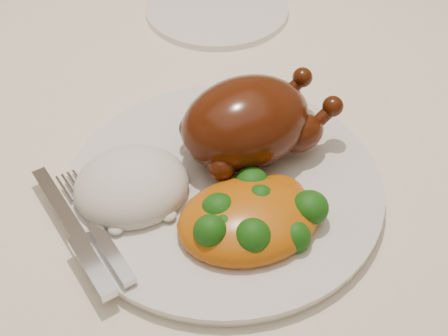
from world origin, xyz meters
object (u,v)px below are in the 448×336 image
dinner_plate (224,187)px  roast_chicken (249,122)px  dining_table (148,157)px  side_plate (217,9)px

dinner_plate → roast_chicken: (0.04, 0.03, 0.05)m
dining_table → roast_chicken: bearing=-72.6°
dining_table → side_plate: side_plate is taller
dining_table → dinner_plate: dinner_plate is taller
dining_table → roast_chicken: size_ratio=9.69×
dinner_plate → roast_chicken: 0.07m
dining_table → dinner_plate: 0.22m
dinner_plate → side_plate: 0.34m
side_plate → dining_table: bearing=-145.8°
side_plate → roast_chicken: roast_chicken is taller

